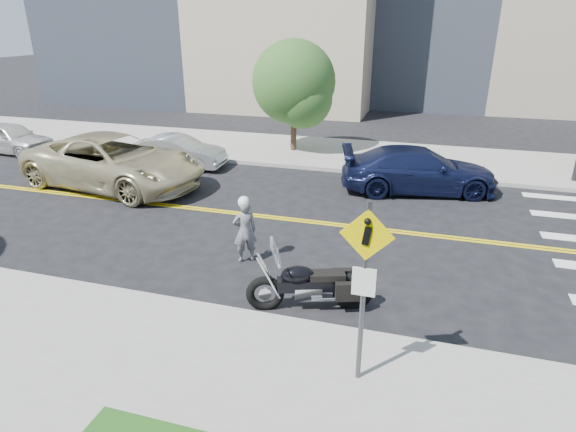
# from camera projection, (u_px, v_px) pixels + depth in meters

# --- Properties ---
(ground_plane) EXTENTS (120.00, 120.00, 0.00)m
(ground_plane) POSITION_uv_depth(u_px,v_px,m) (251.00, 215.00, 14.44)
(ground_plane) COLOR black
(ground_plane) RESTS_ON ground
(sidewalk_near) EXTENTS (60.00, 5.00, 0.15)m
(sidewalk_near) POSITION_uv_depth(u_px,v_px,m) (87.00, 378.00, 7.76)
(sidewalk_near) COLOR #9E9B91
(sidewalk_near) RESTS_ON ground_plane
(sidewalk_far) EXTENTS (60.00, 5.00, 0.15)m
(sidewalk_far) POSITION_uv_depth(u_px,v_px,m) (311.00, 152.00, 21.06)
(sidewalk_far) COLOR #9E9B91
(sidewalk_far) RESTS_ON ground_plane
(pedestrian_sign) EXTENTS (0.78, 0.08, 3.00)m
(pedestrian_sign) POSITION_uv_depth(u_px,v_px,m) (364.00, 278.00, 6.99)
(pedestrian_sign) COLOR #4C4C51
(pedestrian_sign) RESTS_ON sidewalk_near
(motorcyclist) EXTENTS (0.68, 0.62, 1.66)m
(motorcyclist) POSITION_uv_depth(u_px,v_px,m) (245.00, 229.00, 11.40)
(motorcyclist) COLOR #AFAFB4
(motorcyclist) RESTS_ON ground
(motorcycle) EXTENTS (2.59, 1.53, 1.51)m
(motorcycle) POSITION_uv_depth(u_px,v_px,m) (311.00, 275.00, 9.52)
(motorcycle) COLOR black
(motorcycle) RESTS_ON ground
(suv) EXTENTS (6.83, 3.88, 1.80)m
(suv) POSITION_uv_depth(u_px,v_px,m) (114.00, 162.00, 16.59)
(suv) COLOR beige
(suv) RESTS_ON ground
(parked_car_white) EXTENTS (4.00, 1.87, 1.32)m
(parked_car_white) POSITION_uv_depth(u_px,v_px,m) (11.00, 138.00, 20.94)
(parked_car_white) COLOR silver
(parked_car_white) RESTS_ON ground
(parked_car_silver) EXTENTS (3.81, 1.46, 1.24)m
(parked_car_silver) POSITION_uv_depth(u_px,v_px,m) (178.00, 152.00, 18.92)
(parked_car_silver) COLOR silver
(parked_car_silver) RESTS_ON ground
(parked_car_blue) EXTENTS (5.50, 3.21, 1.50)m
(parked_car_blue) POSITION_uv_depth(u_px,v_px,m) (419.00, 170.00, 16.18)
(parked_car_blue) COLOR #161D42
(parked_car_blue) RESTS_ON ground
(tree_far_a) EXTENTS (3.49, 3.49, 4.76)m
(tree_far_a) POSITION_uv_depth(u_px,v_px,m) (294.00, 82.00, 20.01)
(tree_far_a) COLOR #382619
(tree_far_a) RESTS_ON ground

